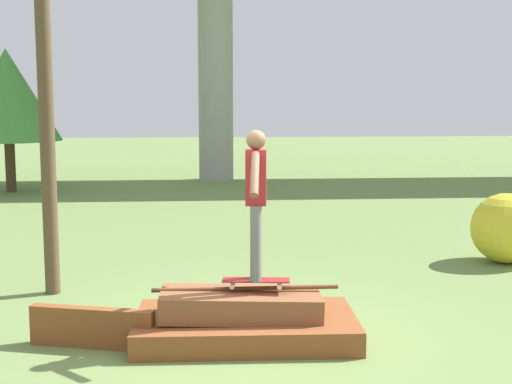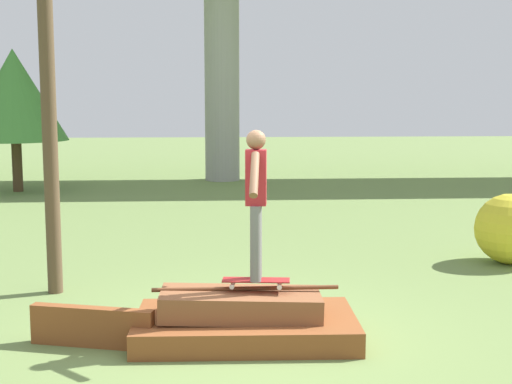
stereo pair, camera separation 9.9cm
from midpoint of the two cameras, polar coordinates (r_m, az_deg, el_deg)
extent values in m
plane|color=olive|center=(8.06, -1.19, -11.63)|extent=(80.00, 80.00, 0.00)
cube|color=brown|center=(8.02, -1.19, -10.73)|extent=(2.46, 1.43, 0.27)
cube|color=brown|center=(7.88, -1.61, -8.99)|extent=(1.77, 0.76, 0.32)
cylinder|color=brown|center=(7.90, -1.20, -7.73)|extent=(2.05, 0.05, 0.05)
cube|color=brown|center=(7.94, -13.35, -10.51)|extent=(1.36, 0.50, 0.43)
cube|color=maroon|center=(7.84, -0.36, -7.06)|extent=(0.76, 0.29, 0.01)
cylinder|color=silver|center=(7.93, 1.54, -7.29)|extent=(0.06, 0.04, 0.05)
cylinder|color=silver|center=(7.76, 1.53, -7.63)|extent=(0.06, 0.04, 0.05)
cylinder|color=silver|center=(7.95, -2.20, -7.25)|extent=(0.06, 0.04, 0.05)
cylinder|color=silver|center=(7.78, -2.30, -7.59)|extent=(0.06, 0.04, 0.05)
cylinder|color=slate|center=(7.82, -0.34, -3.93)|extent=(0.12, 0.12, 0.82)
cylinder|color=slate|center=(7.66, -0.39, -4.19)|extent=(0.12, 0.12, 0.82)
cube|color=maroon|center=(7.63, -0.37, 1.17)|extent=(0.24, 0.23, 0.60)
sphere|color=brown|center=(7.59, -0.37, 4.20)|extent=(0.21, 0.21, 0.21)
cylinder|color=brown|center=(7.94, -0.27, 1.92)|extent=(0.14, 0.50, 0.45)
cylinder|color=brown|center=(7.30, -0.48, 1.42)|extent=(0.14, 0.50, 0.45)
cylinder|color=#9E9E99|center=(22.85, -3.38, 9.70)|extent=(1.10, 1.10, 6.99)
cylinder|color=#4C3823|center=(21.21, -19.17, 1.95)|extent=(0.28, 0.28, 1.44)
cone|color=#428438|center=(21.12, -19.41, 7.35)|extent=(2.91, 2.91, 2.55)
sphere|color=gold|center=(12.12, 19.18, -2.75)|extent=(1.13, 1.13, 1.13)
camera|label=1|loc=(0.05, -90.37, -0.05)|focal=50.00mm
camera|label=2|loc=(0.05, 89.63, 0.05)|focal=50.00mm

